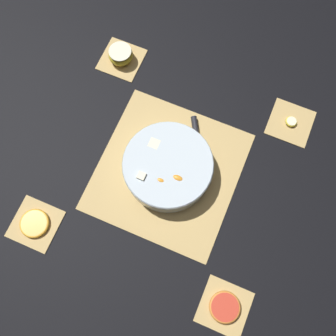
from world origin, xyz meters
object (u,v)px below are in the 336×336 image
(orange_slice_whole, at_px, (34,223))
(grapefruit_slice, at_px, (225,307))
(paring_knife, at_px, (195,128))
(fruit_salad_bowl, at_px, (168,167))
(apple_half, at_px, (121,55))
(banana_coin_single, at_px, (291,122))

(orange_slice_whole, xyz_separation_m, grapefruit_slice, (0.57, 0.00, 0.00))
(grapefruit_slice, bearing_deg, paring_knife, 120.47)
(fruit_salad_bowl, height_order, apple_half, fruit_salad_bowl)
(fruit_salad_bowl, xyz_separation_m, orange_slice_whole, (-0.29, -0.29, -0.04))
(apple_half, relative_size, banana_coin_single, 2.20)
(fruit_salad_bowl, bearing_deg, orange_slice_whole, -134.52)
(fruit_salad_bowl, distance_m, grapefruit_slice, 0.41)
(orange_slice_whole, distance_m, banana_coin_single, 0.81)
(apple_half, xyz_separation_m, banana_coin_single, (0.57, 0.00, -0.02))
(fruit_salad_bowl, distance_m, orange_slice_whole, 0.41)
(fruit_salad_bowl, distance_m, banana_coin_single, 0.41)
(paring_knife, relative_size, grapefruit_slice, 1.54)
(paring_knife, distance_m, banana_coin_single, 0.29)
(banana_coin_single, bearing_deg, fruit_salad_bowl, -134.63)
(apple_half, relative_size, grapefruit_slice, 0.92)
(apple_half, bearing_deg, grapefruit_slice, -45.43)
(banana_coin_single, bearing_deg, grapefruit_slice, -90.00)
(apple_half, height_order, grapefruit_slice, apple_half)
(banana_coin_single, bearing_deg, orange_slice_whole, -134.57)
(orange_slice_whole, bearing_deg, banana_coin_single, 45.43)
(paring_knife, distance_m, grapefruit_slice, 0.52)
(orange_slice_whole, xyz_separation_m, banana_coin_single, (0.57, 0.58, -0.00))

